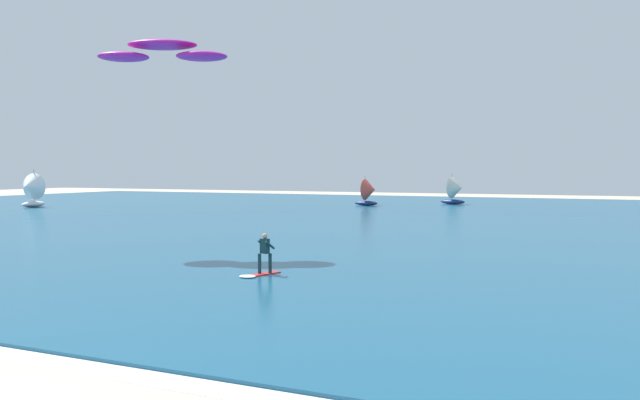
% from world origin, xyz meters
% --- Properties ---
extents(ocean, '(160.00, 90.00, 0.10)m').
position_xyz_m(ocean, '(0.00, 49.57, 0.05)').
color(ocean, navy).
rests_on(ocean, ground).
extents(shoreline_foam, '(82.17, 1.29, 0.01)m').
position_xyz_m(shoreline_foam, '(-0.71, 4.37, 0.01)').
color(shoreline_foam, white).
rests_on(shoreline_foam, ground).
extents(kitesurfer, '(1.11, 2.03, 1.67)m').
position_xyz_m(kitesurfer, '(-2.27, 16.04, 0.70)').
color(kitesurfer, red).
rests_on(kitesurfer, ocean).
extents(kite, '(7.17, 4.60, 1.04)m').
position_xyz_m(kite, '(-11.07, 21.19, 10.52)').
color(kite, '#B21999').
extents(sailboat_far_right, '(3.27, 3.79, 4.32)m').
position_xyz_m(sailboat_far_right, '(-49.17, 46.08, 2.08)').
color(sailboat_far_right, silver).
rests_on(sailboat_far_right, ocean).
extents(sailboat_leading, '(3.41, 2.99, 3.84)m').
position_xyz_m(sailboat_leading, '(-6.60, 71.97, 1.86)').
color(sailboat_leading, navy).
rests_on(sailboat_leading, ocean).
extents(sailboat_center_horizon, '(3.06, 2.61, 3.54)m').
position_xyz_m(sailboat_center_horizon, '(-15.34, 64.94, 1.72)').
color(sailboat_center_horizon, navy).
rests_on(sailboat_center_horizon, ocean).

